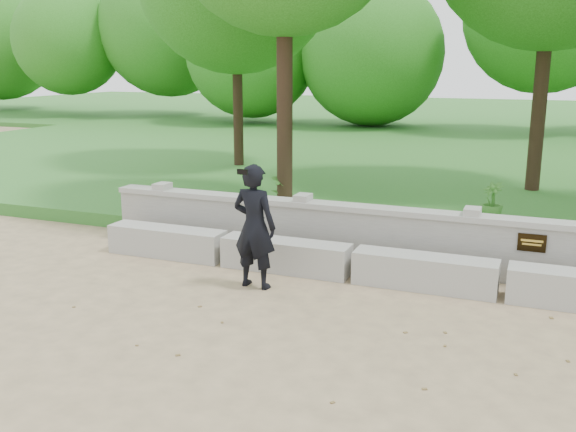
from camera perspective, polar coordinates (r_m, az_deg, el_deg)
name	(u,v)px	position (r m, az deg, el deg)	size (l,w,h in m)	color
ground	(488,359)	(7.00, 17.37, -12.08)	(80.00, 80.00, 0.00)	tan
lawn	(531,160)	(20.54, 20.78, 4.69)	(40.00, 22.00, 0.25)	#2D7029
concrete_bench	(503,281)	(8.68, 18.56, -5.52)	(11.90, 0.45, 0.45)	#ADABA3
parapet_wall	(508,249)	(9.28, 18.95, -2.79)	(12.50, 0.35, 0.90)	#A3A19A
man_main	(254,226)	(8.48, -3.00, -0.93)	(0.64, 0.58, 1.68)	black
shrub_a	(280,189)	(12.38, -0.69, 2.39)	(0.33, 0.23, 0.64)	#397628
shrub_d	(492,201)	(11.74, 17.67, 1.25)	(0.38, 0.34, 0.68)	#397628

